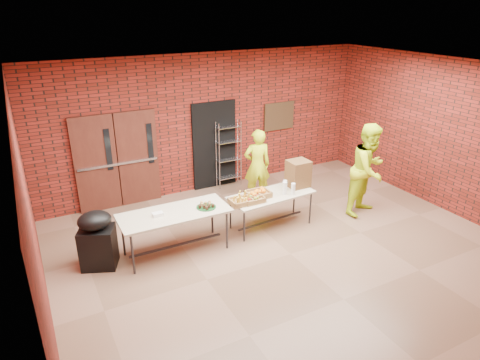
% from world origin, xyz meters
% --- Properties ---
extents(room, '(8.08, 7.08, 3.28)m').
position_xyz_m(room, '(0.00, 0.00, 1.60)').
color(room, brown).
rests_on(room, ground).
extents(double_doors, '(1.78, 0.12, 2.10)m').
position_xyz_m(double_doors, '(-2.20, 3.44, 1.05)').
color(double_doors, '#4E2116').
rests_on(double_doors, room).
extents(dark_doorway, '(1.10, 0.06, 2.10)m').
position_xyz_m(dark_doorway, '(0.10, 3.46, 1.05)').
color(dark_doorway, black).
rests_on(dark_doorway, room).
extents(bronze_plaque, '(0.85, 0.04, 0.70)m').
position_xyz_m(bronze_plaque, '(1.90, 3.45, 1.55)').
color(bronze_plaque, '#402C19').
rests_on(bronze_plaque, room).
extents(wire_rack, '(0.60, 0.20, 1.63)m').
position_xyz_m(wire_rack, '(0.41, 3.32, 0.81)').
color(wire_rack, '#B7B6BD').
rests_on(wire_rack, room).
extents(table_left, '(1.95, 0.82, 0.80)m').
position_xyz_m(table_left, '(-1.79, 1.05, 0.73)').
color(table_left, beige).
rests_on(table_left, room).
extents(table_right, '(1.76, 0.82, 0.71)m').
position_xyz_m(table_right, '(0.23, 1.08, 0.65)').
color(table_right, beige).
rests_on(table_right, room).
extents(basket_bananas, '(0.41, 0.32, 0.13)m').
position_xyz_m(basket_bananas, '(-0.50, 0.97, 0.76)').
color(basket_bananas, olive).
rests_on(basket_bananas, table_right).
extents(basket_oranges, '(0.45, 0.35, 0.14)m').
position_xyz_m(basket_oranges, '(-0.06, 1.10, 0.77)').
color(basket_oranges, olive).
rests_on(basket_oranges, table_right).
extents(basket_apples, '(0.40, 0.31, 0.13)m').
position_xyz_m(basket_apples, '(-0.25, 0.95, 0.76)').
color(basket_apples, olive).
rests_on(basket_apples, table_right).
extents(muffin_tray, '(0.35, 0.35, 0.09)m').
position_xyz_m(muffin_tray, '(-1.22, 0.96, 0.84)').
color(muffin_tray, '#12431A').
rests_on(muffin_tray, table_left).
extents(napkin_box, '(0.18, 0.12, 0.06)m').
position_xyz_m(napkin_box, '(-2.09, 1.05, 0.83)').
color(napkin_box, white).
rests_on(napkin_box, table_left).
extents(coffee_dispenser, '(0.42, 0.38, 0.55)m').
position_xyz_m(coffee_dispenser, '(0.92, 1.17, 0.98)').
color(coffee_dispenser, brown).
rests_on(coffee_dispenser, table_right).
extents(cup_stack_front, '(0.09, 0.09, 0.26)m').
position_xyz_m(cup_stack_front, '(0.46, 0.95, 0.84)').
color(cup_stack_front, white).
rests_on(cup_stack_front, table_right).
extents(cup_stack_mid, '(0.08, 0.08, 0.24)m').
position_xyz_m(cup_stack_mid, '(0.59, 0.85, 0.83)').
color(cup_stack_mid, white).
rests_on(cup_stack_mid, table_right).
extents(cup_stack_back, '(0.07, 0.07, 0.22)m').
position_xyz_m(cup_stack_back, '(0.56, 1.10, 0.82)').
color(cup_stack_back, white).
rests_on(cup_stack_back, table_right).
extents(covered_grill, '(0.70, 0.65, 1.03)m').
position_xyz_m(covered_grill, '(-3.11, 1.24, 0.52)').
color(covered_grill, black).
rests_on(covered_grill, room).
extents(volunteer_woman, '(0.69, 0.54, 1.66)m').
position_xyz_m(volunteer_woman, '(0.62, 2.32, 0.83)').
color(volunteer_woman, '#D3F11A').
rests_on(volunteer_woman, room).
extents(volunteer_man, '(1.13, 1.00, 1.96)m').
position_xyz_m(volunteer_man, '(2.36, 0.67, 0.98)').
color(volunteer_man, '#D3F11A').
rests_on(volunteer_man, room).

